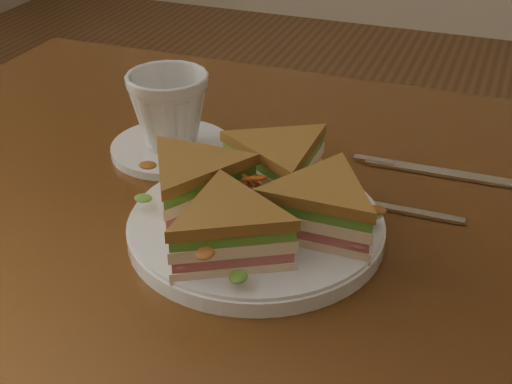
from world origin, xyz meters
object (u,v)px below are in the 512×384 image
at_px(sandwich_wedges, 256,196).
at_px(saucer, 172,148).
at_px(knife, 438,173).
at_px(plate, 256,227).
at_px(table, 311,293).
at_px(spoon, 338,197).
at_px(coffee_cup, 169,110).

xyz_separation_m(sandwich_wedges, saucer, (-0.16, 0.13, -0.04)).
bearing_deg(knife, plate, -129.86).
relative_size(table, spoon, 6.52).
distance_m(plate, saucer, 0.21).
height_order(sandwich_wedges, knife, sandwich_wedges).
bearing_deg(spoon, knife, 45.98).
xyz_separation_m(table, coffee_cup, (-0.21, 0.08, 0.16)).
height_order(plate, knife, plate).
height_order(knife, coffee_cup, coffee_cup).
bearing_deg(spoon, plate, -123.52).
relative_size(table, coffee_cup, 12.09).
distance_m(sandwich_wedges, saucer, 0.21).
bearing_deg(coffee_cup, spoon, 7.64).
relative_size(sandwich_wedges, knife, 1.26).
relative_size(spoon, coffee_cup, 1.85).
height_order(knife, saucer, saucer).
bearing_deg(spoon, table, -106.21).
relative_size(sandwich_wedges, spoon, 1.47).
xyz_separation_m(table, sandwich_wedges, (-0.05, -0.05, 0.14)).
xyz_separation_m(table, saucer, (-0.21, 0.08, 0.10)).
xyz_separation_m(table, plate, (-0.05, -0.05, 0.11)).
bearing_deg(saucer, table, -21.88).
bearing_deg(coffee_cup, sandwich_wedges, -21.63).
distance_m(knife, coffee_cup, 0.33).
relative_size(table, sandwich_wedges, 4.44).
bearing_deg(sandwich_wedges, knife, 51.12).
distance_m(plate, spoon, 0.11).
height_order(sandwich_wedges, saucer, sandwich_wedges).
bearing_deg(knife, sandwich_wedges, -129.86).
relative_size(plate, sandwich_wedges, 0.96).
bearing_deg(spoon, coffee_cup, 169.67).
bearing_deg(saucer, coffee_cup, 0.00).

